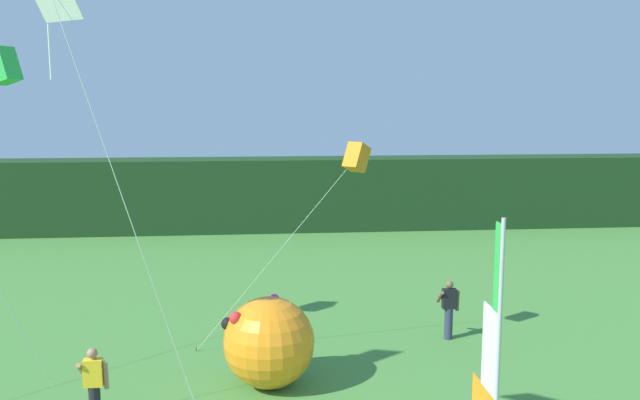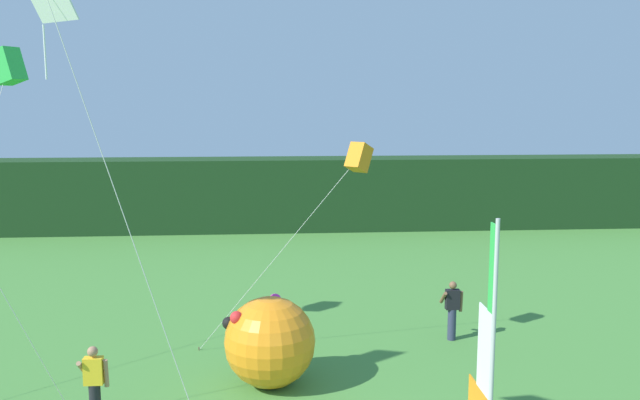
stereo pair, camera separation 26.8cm
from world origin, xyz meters
The scene contains 8 objects.
distant_treeline centered at (0.00, 22.53, 1.73)m, with size 80.00×2.40×3.46m, color #193819.
banner_flag centered at (2.39, -0.87, 2.25)m, with size 0.06×1.03×4.70m.
person_near_banner centered at (4.09, 6.90, 0.84)m, with size 0.55×0.48×1.58m.
person_mid_field centered at (-4.04, 2.71, 0.87)m, with size 0.55×0.48×1.63m.
inflatable_balloon centered at (-0.68, 4.38, 1.01)m, with size 2.05×2.00×2.00m.
kite_white_diamond_0 centered at (-3.45, -0.61, 7.49)m, with size 2.77×0.91×8.28m.
kite_orange_box_1 centered at (1.47, 6.11, 4.88)m, with size 4.35×0.90×5.28m.
kite_green_box_3 centered at (-6.69, 6.59, 7.01)m, with size 1.35×4.02×7.48m.
Camera 1 is at (-0.89, -9.74, 6.27)m, focal length 37.71 mm.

